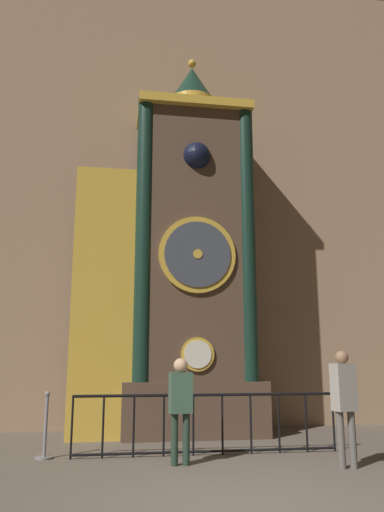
{
  "coord_description": "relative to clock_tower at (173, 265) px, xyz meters",
  "views": [
    {
      "loc": [
        -1.54,
        -5.65,
        1.58
      ],
      "look_at": [
        0.18,
        5.3,
        3.87
      ],
      "focal_mm": 35.0,
      "sensor_mm": 36.0,
      "label": 1
    }
  ],
  "objects": [
    {
      "name": "ground_plane",
      "position": [
        0.25,
        -5.27,
        -3.64
      ],
      "size": [
        28.0,
        28.0,
        0.0
      ],
      "primitive_type": "plane",
      "color": "brown"
    },
    {
      "name": "cathedral_back_wall",
      "position": [
        0.16,
        1.2,
        2.38
      ],
      "size": [
        24.0,
        0.32,
        12.05
      ],
      "color": "#997A5B",
      "rests_on": "ground_plane"
    },
    {
      "name": "clock_tower",
      "position": [
        0.0,
        0.0,
        0.0
      ],
      "size": [
        4.1,
        1.77,
        8.82
      ],
      "color": "brown",
      "rests_on": "ground_plane"
    },
    {
      "name": "railing_fence",
      "position": [
        0.35,
        -2.23,
        -3.09
      ],
      "size": [
        4.54,
        0.05,
        1.0
      ],
      "color": "black",
      "rests_on": "ground_plane"
    },
    {
      "name": "visitor_near",
      "position": [
        -0.22,
        -2.98,
        -2.68
      ],
      "size": [
        0.36,
        0.26,
        1.59
      ],
      "rotation": [
        0.0,
        0.0,
        0.11
      ],
      "color": "#213427",
      "rests_on": "ground_plane"
    },
    {
      "name": "visitor_far",
      "position": [
        2.19,
        -3.58,
        -2.62
      ],
      "size": [
        0.38,
        0.29,
        1.7
      ],
      "rotation": [
        0.0,
        0.0,
        0.24
      ],
      "color": "#58554F",
      "rests_on": "ground_plane"
    },
    {
      "name": "stanchion_post",
      "position": [
        -2.33,
        -2.13,
        -3.3
      ],
      "size": [
        0.28,
        0.28,
        1.06
      ],
      "color": "gray",
      "rests_on": "ground_plane"
    }
  ]
}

